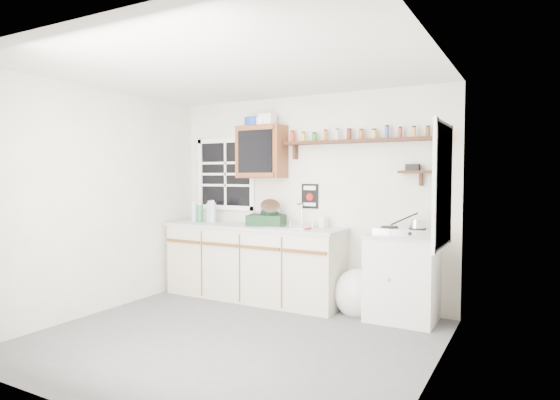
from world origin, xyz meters
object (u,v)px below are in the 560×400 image
at_px(main_cabinet, 253,262).
at_px(dish_rack, 267,217).
at_px(right_cabinet, 402,278).
at_px(spice_shelf, 360,140).
at_px(upper_cabinet, 262,152).
at_px(hotplate, 403,231).

distance_m(main_cabinet, dish_rack, 0.59).
xyz_separation_m(right_cabinet, dish_rack, (-1.66, 0.03, 0.57)).
bearing_deg(spice_shelf, upper_cabinet, -176.86).
distance_m(upper_cabinet, spice_shelf, 1.27).
xyz_separation_m(spice_shelf, hotplate, (0.55, -0.21, -0.98)).
bearing_deg(hotplate, dish_rack, 172.79).
distance_m(main_cabinet, upper_cabinet, 1.37).
bearing_deg(hotplate, upper_cabinet, 170.06).
bearing_deg(right_cabinet, main_cabinet, -179.21).
relative_size(right_cabinet, dish_rack, 1.82).
relative_size(right_cabinet, hotplate, 1.49).
relative_size(right_cabinet, spice_shelf, 0.48).
bearing_deg(right_cabinet, dish_rack, 179.04).
height_order(main_cabinet, right_cabinet, main_cabinet).
bearing_deg(hotplate, spice_shelf, 153.76).
height_order(spice_shelf, dish_rack, spice_shelf).
relative_size(spice_shelf, dish_rack, 3.83).
distance_m(main_cabinet, spice_shelf, 1.97).
height_order(right_cabinet, upper_cabinet, upper_cabinet).
bearing_deg(upper_cabinet, hotplate, -4.37).
relative_size(dish_rack, hotplate, 0.82).
bearing_deg(upper_cabinet, main_cabinet, -103.68).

